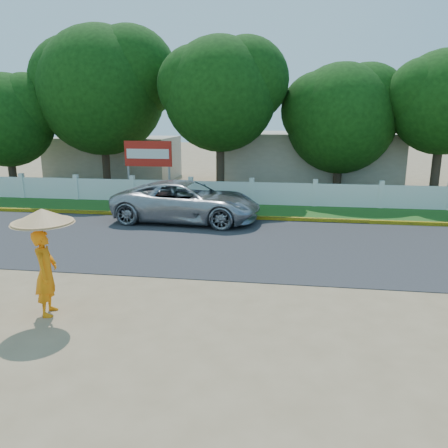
{
  "coord_description": "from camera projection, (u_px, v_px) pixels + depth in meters",
  "views": [
    {
      "loc": [
        1.71,
        -9.59,
        4.22
      ],
      "look_at": [
        0.0,
        2.0,
        1.3
      ],
      "focal_mm": 35.0,
      "sensor_mm": 36.0,
      "label": 1
    }
  ],
  "objects": [
    {
      "name": "road",
      "position": [
        235.0,
        243.0,
        14.78
      ],
      "size": [
        60.0,
        7.0,
        0.02
      ],
      "primitive_type": "cube",
      "color": "#38383A",
      "rests_on": "ground"
    },
    {
      "name": "billboard",
      "position": [
        148.0,
        157.0,
        22.53
      ],
      "size": [
        2.5,
        0.13,
        2.95
      ],
      "color": "gray",
      "rests_on": "ground"
    },
    {
      "name": "monk_with_parasol",
      "position": [
        44.0,
        247.0,
        9.2
      ],
      "size": [
        1.29,
        1.29,
        2.35
      ],
      "color": "orange",
      "rests_on": "ground"
    },
    {
      "name": "building_far",
      "position": [
        115.0,
        158.0,
        29.78
      ],
      "size": [
        8.0,
        5.0,
        2.8
      ],
      "primitive_type": "cube",
      "color": "#B7AD99",
      "rests_on": "ground"
    },
    {
      "name": "fence",
      "position": [
        252.0,
        193.0,
        21.08
      ],
      "size": [
        40.0,
        0.1,
        1.1
      ],
      "primitive_type": "cube",
      "color": "silver",
      "rests_on": "ground"
    },
    {
      "name": "ground",
      "position": [
        212.0,
        296.0,
        10.47
      ],
      "size": [
        120.0,
        120.0,
        0.0
      ],
      "primitive_type": "plane",
      "color": "#9E8460",
      "rests_on": "ground"
    },
    {
      "name": "grass_verge",
      "position": [
        249.0,
        211.0,
        19.82
      ],
      "size": [
        60.0,
        3.5,
        0.03
      ],
      "primitive_type": "cube",
      "color": "#2D601E",
      "rests_on": "ground"
    },
    {
      "name": "building_near",
      "position": [
        310.0,
        159.0,
        26.93
      ],
      "size": [
        10.0,
        6.0,
        3.2
      ],
      "primitive_type": "cube",
      "color": "#B7AD99",
      "rests_on": "ground"
    },
    {
      "name": "vehicle",
      "position": [
        187.0,
        201.0,
        17.72
      ],
      "size": [
        6.1,
        3.12,
        1.65
      ],
      "primitive_type": "imported",
      "rotation": [
        0.0,
        0.0,
        1.51
      ],
      "color": "#A1A3A9",
      "rests_on": "ground"
    },
    {
      "name": "curb",
      "position": [
        245.0,
        218.0,
        18.18
      ],
      "size": [
        40.0,
        0.18,
        0.16
      ],
      "primitive_type": "cube",
      "color": "yellow",
      "rests_on": "ground"
    },
    {
      "name": "tree_row",
      "position": [
        327.0,
        98.0,
        22.33
      ],
      "size": [
        38.3,
        8.36,
        9.12
      ],
      "color": "#473828",
      "rests_on": "ground"
    }
  ]
}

